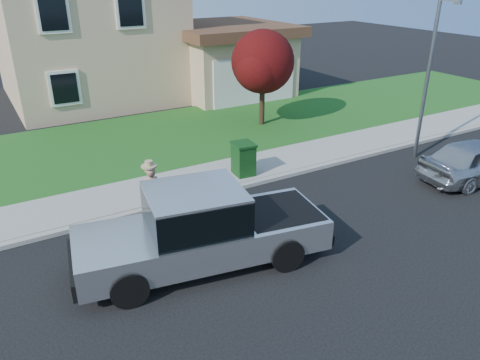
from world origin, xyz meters
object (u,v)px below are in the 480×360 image
Objects in this scene: street_lamp at (430,71)px; trash_bin at (243,159)px; woman at (151,192)px; pickup_truck at (201,230)px; sedan at (479,160)px; ornamental_tree at (263,65)px.

trash_bin is at bearing 142.13° from street_lamp.
woman is 3.70m from trash_bin.
pickup_truck reaches higher than sedan.
pickup_truck is 1.49× the size of sedan.
woman is at bearing 104.62° from pickup_truck.
pickup_truck is 5.66× the size of trash_bin.
ornamental_tree is at bearing 26.02° from sedan.
ornamental_tree reaches higher than trash_bin.
ornamental_tree is 3.73× the size of trash_bin.
trash_bin is at bearing -129.18° from ornamental_tree.
sedan is 9.01m from ornamental_tree.
pickup_truck is 3.52× the size of woman.
street_lamp reaches higher than sedan.
street_lamp is (9.93, -0.50, 2.31)m from woman.
ornamental_tree reaches higher than woman.
sedan is at bearing -112.88° from street_lamp.
street_lamp reaches higher than pickup_truck.
pickup_truck is 2.61m from woman.
street_lamp is (9.70, 2.10, 2.23)m from pickup_truck.
woman is at bearing -142.39° from ornamental_tree.
pickup_truck is 1.52× the size of ornamental_tree.
sedan is at bearing 8.15° from pickup_truck.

